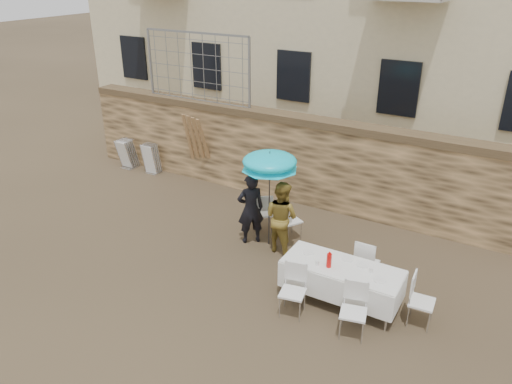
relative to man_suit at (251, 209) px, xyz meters
The scene contains 17 objects.
ground 2.64m from the man_suit, 91.97° to the right, with size 80.00×80.00×0.00m, color brown.
stone_wall 2.51m from the man_suit, 91.99° to the left, with size 13.00×0.50×2.20m, color olive.
chain_link_fence 4.58m from the man_suit, 141.12° to the left, with size 3.20×0.06×1.80m, color gray, non-canonical shape.
man_suit is the anchor object (origin of this frame).
woman_dress 0.75m from the man_suit, ahead, with size 0.78×0.60×1.60m, color #B79437.
umbrella 1.15m from the man_suit, 14.04° to the left, with size 1.18×1.18×1.99m.
couple_chair_left 0.64m from the man_suit, 90.00° to the left, with size 0.48×0.48×0.96m, color white, non-canonical shape.
couple_chair_right 0.95m from the man_suit, 38.16° to the left, with size 0.48×0.48×0.96m, color white, non-canonical shape.
banquet_table 2.73m from the man_suit, 23.10° to the right, with size 2.10×0.85×0.78m.
soda_bottle 2.62m from the man_suit, 27.85° to the right, with size 0.09×0.09×0.26m, color red.
table_chair_front_left 2.66m from the man_suit, 43.62° to the right, with size 0.48×0.48×0.96m, color white, non-canonical shape.
table_chair_front_right 3.53m from the man_suit, 31.17° to the right, with size 0.48×0.48×0.96m, color white, non-canonical shape.
table_chair_back 2.74m from the man_suit, ahead, with size 0.48×0.48×0.96m, color white, non-canonical shape.
table_chair_side 4.04m from the man_suit, 13.95° to the right, with size 0.48×0.48×0.96m, color white, non-canonical shape.
chair_stack_left 5.80m from the man_suit, 158.93° to the left, with size 0.46×0.47×0.92m, color white, non-canonical shape.
chair_stack_right 4.97m from the man_suit, 155.20° to the left, with size 0.46×0.40×0.92m, color white, non-canonical shape.
wood_planks 3.62m from the man_suit, 143.46° to the left, with size 0.70×0.20×2.00m, color #A37749, non-canonical shape.
Camera 1 is at (4.98, -5.76, 5.65)m, focal length 35.00 mm.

